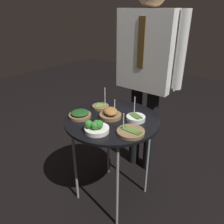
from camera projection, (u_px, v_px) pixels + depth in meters
ground_plane at (112, 194)px, 1.87m from camera, size 8.00×8.00×0.00m
serving_cart at (112, 125)px, 1.58m from camera, size 0.68×0.68×0.73m
bowl_spinach_center at (80, 114)px, 1.56m from camera, size 0.16×0.16×0.05m
bowl_asparagus_front_left at (131, 132)px, 1.36m from camera, size 0.18×0.18×0.13m
bowl_asparagus_back_left at (101, 106)px, 1.71m from camera, size 0.13×0.13×0.16m
bowl_broccoli_front_center at (96, 127)px, 1.37m from camera, size 0.16×0.16×0.08m
bowl_asparagus_far_rim at (136, 118)px, 1.52m from camera, size 0.13×0.13×0.16m
bowl_roast_mid_right at (110, 114)px, 1.56m from camera, size 0.16×0.16×0.12m
waiter_figure at (147, 61)px, 1.78m from camera, size 0.61×0.23×1.67m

